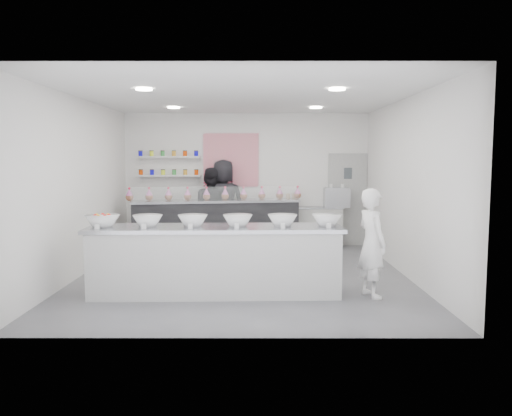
{
  "coord_description": "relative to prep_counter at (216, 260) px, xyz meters",
  "views": [
    {
      "loc": [
        0.24,
        -8.35,
        1.98
      ],
      "look_at": [
        0.22,
        0.4,
        1.11
      ],
      "focal_mm": 35.0,
      "sensor_mm": 36.0,
      "label": 1
    }
  ],
  "objects": [
    {
      "name": "floor",
      "position": [
        0.36,
        1.19,
        -0.5
      ],
      "size": [
        6.0,
        6.0,
        0.0
      ],
      "primitive_type": "plane",
      "color": "#515156",
      "rests_on": "ground"
    },
    {
      "name": "ceiling",
      "position": [
        0.36,
        1.19,
        2.5
      ],
      "size": [
        6.0,
        6.0,
        0.0
      ],
      "primitive_type": "plane",
      "rotation": [
        3.14,
        0.0,
        0.0
      ],
      "color": "white",
      "rests_on": "floor"
    },
    {
      "name": "back_wall",
      "position": [
        0.36,
        4.19,
        1.0
      ],
      "size": [
        5.5,
        0.0,
        5.5
      ],
      "primitive_type": "plane",
      "rotation": [
        1.57,
        0.0,
        0.0
      ],
      "color": "white",
      "rests_on": "floor"
    },
    {
      "name": "left_wall",
      "position": [
        -2.39,
        1.19,
        1.0
      ],
      "size": [
        0.0,
        6.0,
        6.0
      ],
      "primitive_type": "plane",
      "rotation": [
        1.57,
        0.0,
        1.57
      ],
      "color": "white",
      "rests_on": "floor"
    },
    {
      "name": "right_wall",
      "position": [
        3.11,
        1.19,
        1.0
      ],
      "size": [
        0.0,
        6.0,
        6.0
      ],
      "primitive_type": "plane",
      "rotation": [
        1.57,
        0.0,
        -1.57
      ],
      "color": "white",
      "rests_on": "floor"
    },
    {
      "name": "back_door",
      "position": [
        2.66,
        4.16,
        0.55
      ],
      "size": [
        0.88,
        0.04,
        2.1
      ],
      "primitive_type": "cube",
      "color": "#9D9D9A",
      "rests_on": "floor"
    },
    {
      "name": "pattern_panel",
      "position": [
        0.01,
        4.17,
        1.45
      ],
      "size": [
        1.25,
        0.03,
        1.2
      ],
      "primitive_type": "cube",
      "color": "#DD1D45",
      "rests_on": "back_wall"
    },
    {
      "name": "jar_shelf_lower",
      "position": [
        -1.39,
        4.09,
        1.1
      ],
      "size": [
        1.45,
        0.22,
        0.04
      ],
      "primitive_type": "cube",
      "color": "silver",
      "rests_on": "back_wall"
    },
    {
      "name": "jar_shelf_upper",
      "position": [
        -1.39,
        4.09,
        1.52
      ],
      "size": [
        1.45,
        0.22,
        0.04
      ],
      "primitive_type": "cube",
      "color": "silver",
      "rests_on": "back_wall"
    },
    {
      "name": "preserve_jars",
      "position": [
        -1.39,
        4.07,
        1.38
      ],
      "size": [
        1.45,
        0.1,
        0.56
      ],
      "primitive_type": null,
      "color": "#DC3B00",
      "rests_on": "jar_shelf_lower"
    },
    {
      "name": "downlight_0",
      "position": [
        -1.04,
        0.19,
        2.48
      ],
      "size": [
        0.24,
        0.24,
        0.02
      ],
      "primitive_type": "cylinder",
      "color": "white",
      "rests_on": "ceiling"
    },
    {
      "name": "downlight_1",
      "position": [
        1.76,
        0.19,
        2.48
      ],
      "size": [
        0.24,
        0.24,
        0.02
      ],
      "primitive_type": "cylinder",
      "color": "white",
      "rests_on": "ceiling"
    },
    {
      "name": "downlight_2",
      "position": [
        -1.04,
        2.79,
        2.48
      ],
      "size": [
        0.24,
        0.24,
        0.02
      ],
      "primitive_type": "cylinder",
      "color": "white",
      "rests_on": "ceiling"
    },
    {
      "name": "downlight_3",
      "position": [
        1.76,
        2.79,
        2.48
      ],
      "size": [
        0.24,
        0.24,
        0.02
      ],
      "primitive_type": "cylinder",
      "color": "white",
      "rests_on": "ceiling"
    },
    {
      "name": "prep_counter",
      "position": [
        0.0,
        0.0,
        0.0
      ],
      "size": [
        3.7,
        0.93,
        1.0
      ],
      "primitive_type": "cube",
      "rotation": [
        0.0,
        0.0,
        0.03
      ],
      "color": "#BBBBB6",
      "rests_on": "floor"
    },
    {
      "name": "back_bar",
      "position": [
        -0.28,
        3.48,
        0.05
      ],
      "size": [
        3.62,
        1.25,
        1.1
      ],
      "primitive_type": "cube",
      "rotation": [
        0.0,
        0.0,
        0.17
      ],
      "color": "black",
      "rests_on": "floor"
    },
    {
      "name": "sneeze_guard",
      "position": [
        -0.22,
        3.17,
        0.75
      ],
      "size": [
        3.46,
        0.62,
        0.3
      ],
      "primitive_type": "cube",
      "rotation": [
        0.0,
        0.0,
        0.17
      ],
      "color": "white",
      "rests_on": "back_bar"
    },
    {
      "name": "espresso_ledge",
      "position": [
        1.91,
        3.97,
        -0.05
      ],
      "size": [
        1.21,
        0.39,
        0.9
      ],
      "primitive_type": "cube",
      "color": "#BBBBB6",
      "rests_on": "floor"
    },
    {
      "name": "espresso_machine",
      "position": [
        2.39,
        3.97,
        0.61
      ],
      "size": [
        0.55,
        0.38,
        0.42
      ],
      "primitive_type": "cube",
      "color": "#93969E",
      "rests_on": "espresso_ledge"
    },
    {
      "name": "cup_stacks",
      "position": [
        1.36,
        3.97,
        0.55
      ],
      "size": [
        0.24,
        0.24,
        0.3
      ],
      "primitive_type": null,
      "color": "tan",
      "rests_on": "espresso_ledge"
    },
    {
      "name": "prep_bowls",
      "position": [
        -0.0,
        0.0,
        0.59
      ],
      "size": [
        3.69,
        0.63,
        0.17
      ],
      "primitive_type": null,
      "rotation": [
        0.0,
        0.0,
        0.03
      ],
      "color": "white",
      "rests_on": "prep_counter"
    },
    {
      "name": "label_cards",
      "position": [
        -0.01,
        -0.53,
        0.54
      ],
      "size": [
        3.31,
        0.04,
        0.07
      ],
      "primitive_type": null,
      "color": "white",
      "rests_on": "prep_counter"
    },
    {
      "name": "cookie_bags",
      "position": [
        -0.28,
        3.48,
        0.74
      ],
      "size": [
        3.73,
        0.8,
        0.28
      ],
      "primitive_type": null,
      "rotation": [
        0.0,
        0.0,
        0.17
      ],
      "color": "#E06DC3",
      "rests_on": "back_bar"
    },
    {
      "name": "woman_prep",
      "position": [
        2.25,
        -0.12,
        0.28
      ],
      "size": [
        0.54,
        0.66,
        1.56
      ],
      "primitive_type": "imported",
      "rotation": [
        0.0,
        0.0,
        1.9
      ],
      "color": "white",
      "rests_on": "floor"
    },
    {
      "name": "staff_left",
      "position": [
        -0.4,
        3.73,
        0.39
      ],
      "size": [
        1.07,
        0.98,
        1.79
      ],
      "primitive_type": "imported",
      "rotation": [
        0.0,
        0.0,
        2.71
      ],
      "color": "black",
      "rests_on": "floor"
    },
    {
      "name": "staff_right",
      "position": [
        -0.13,
        3.79,
        0.48
      ],
      "size": [
        1.02,
        0.73,
        1.97
      ],
      "primitive_type": "imported",
      "rotation": [
        0.0,
        0.0,
        3.03
      ],
      "color": "black",
      "rests_on": "floor"
    }
  ]
}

